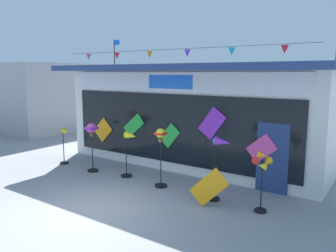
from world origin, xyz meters
name	(u,v)px	position (x,y,z in m)	size (l,w,h in m)	color
ground_plane	(87,212)	(0.00, 0.00, 0.00)	(80.00, 80.00, 0.00)	gray
kite_shop_building	(201,113)	(-0.21, 6.04, 1.86)	(10.07, 5.20, 4.85)	silver
wind_spinner_far_left	(65,141)	(-3.98, 2.53, 0.89)	(0.54, 0.32, 1.36)	black
wind_spinner_left	(92,135)	(-2.46, 2.46, 1.29)	(0.37, 0.37, 1.69)	black
wind_spinner_center_left	(130,146)	(-0.94, 2.68, 1.05)	(0.67, 0.37, 1.51)	black
wind_spinner_center_right	(161,145)	(0.40, 2.53, 1.27)	(0.37, 0.37, 1.77)	black
wind_spinner_right	(220,155)	(2.36, 2.48, 1.26)	(0.65, 0.33, 1.73)	black
wind_spinner_far_right	(262,169)	(3.50, 2.41, 1.10)	(0.45, 0.30, 1.53)	black
display_kite_on_ground	(209,187)	(2.31, 1.98, 0.52)	(0.53, 0.03, 0.96)	orange
neighbour_building	(46,96)	(-11.86, 7.38, 1.95)	(5.63, 6.22, 3.91)	#99999E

